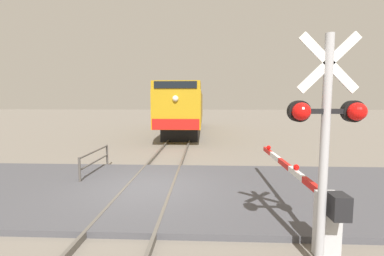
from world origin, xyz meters
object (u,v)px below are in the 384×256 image
at_px(crossing_signal, 326,127).
at_px(crossing_gate, 313,200).
at_px(guard_railing, 95,159).
at_px(locomotive, 185,109).

distance_m(crossing_signal, crossing_gate, 1.89).
height_order(crossing_signal, guard_railing, crossing_signal).
height_order(crossing_gate, guard_railing, crossing_gate).
distance_m(locomotive, crossing_signal, 19.98).
bearing_deg(crossing_signal, crossing_gate, 75.70).
bearing_deg(crossing_signal, guard_railing, 137.78).
relative_size(locomotive, crossing_gate, 3.00).
xyz_separation_m(crossing_signal, guard_railing, (-6.01, 5.45, -1.75)).
distance_m(locomotive, guard_railing, 14.47).
xyz_separation_m(locomotive, crossing_signal, (3.63, -19.64, 0.26)).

